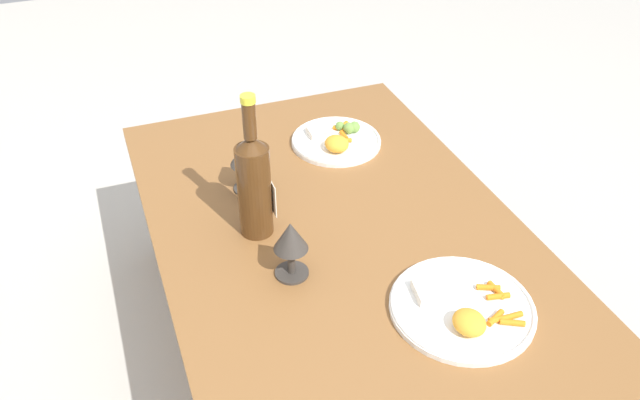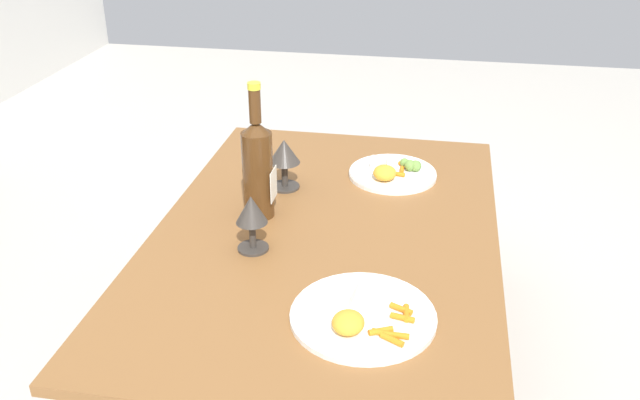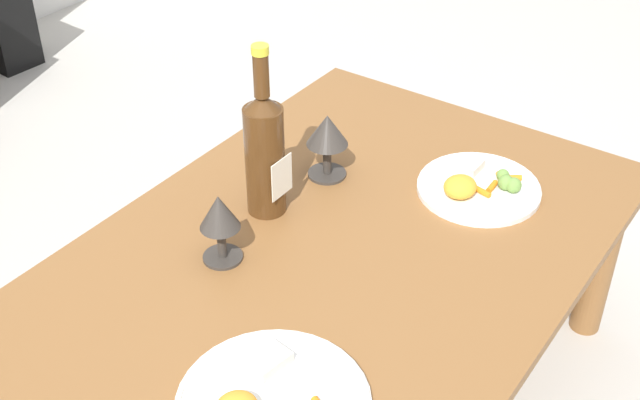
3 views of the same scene
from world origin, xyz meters
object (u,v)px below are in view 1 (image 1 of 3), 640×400
(dining_table, at_px, (336,246))
(dinner_plate_left, at_px, (462,307))
(wine_bottle, at_px, (254,182))
(goblet_left, at_px, (291,240))
(goblet_right, at_px, (247,156))
(dinner_plate_right, at_px, (336,140))

(dining_table, bearing_deg, dinner_plate_left, -159.04)
(wine_bottle, xyz_separation_m, dinner_plate_left, (-0.39, -0.31, -0.13))
(goblet_left, bearing_deg, dining_table, -51.66)
(wine_bottle, height_order, dinner_plate_left, wine_bottle)
(wine_bottle, height_order, goblet_right, wine_bottle)
(goblet_right, height_order, dinner_plate_left, goblet_right)
(dining_table, xyz_separation_m, goblet_right, (0.21, 0.15, 0.16))
(wine_bottle, xyz_separation_m, goblet_left, (-0.17, -0.03, -0.04))
(dinner_plate_left, bearing_deg, goblet_right, 26.90)
(wine_bottle, distance_m, dinner_plate_left, 0.52)
(goblet_left, height_order, goblet_right, goblet_right)
(wine_bottle, bearing_deg, dinner_plate_left, -141.51)
(dining_table, bearing_deg, goblet_right, 35.26)
(dining_table, bearing_deg, dinner_plate_right, -21.57)
(goblet_right, height_order, dinner_plate_right, goblet_right)
(goblet_right, xyz_separation_m, dinner_plate_left, (-0.56, -0.28, -0.09))
(goblet_left, relative_size, dinner_plate_left, 0.47)
(dinner_plate_left, height_order, dinner_plate_right, dinner_plate_right)
(goblet_right, distance_m, dinner_plate_right, 0.32)
(dinner_plate_right, bearing_deg, goblet_right, 113.47)
(goblet_right, bearing_deg, goblet_left, 180.00)
(goblet_left, relative_size, dinner_plate_right, 0.55)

